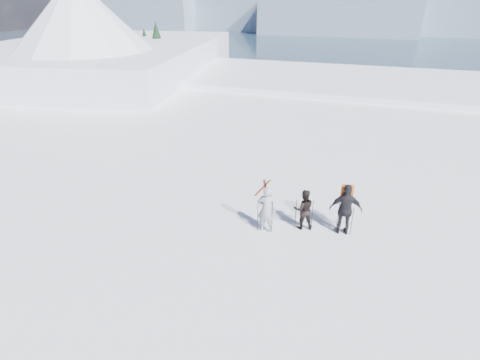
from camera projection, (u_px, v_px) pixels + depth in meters
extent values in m
plane|color=white|center=(351.00, 145.00, 70.34)|extent=(220.00, 208.01, 71.62)
cube|color=white|center=(344.00, 144.00, 40.03)|extent=(180.00, 16.00, 14.00)
plane|color=#1F3448|center=(372.00, 54.00, 270.89)|extent=(820.00, 820.00, 0.00)
cube|color=slate|center=(145.00, 14.00, 472.08)|extent=(150.00, 80.00, 34.00)
cube|color=white|center=(143.00, 2.00, 465.88)|extent=(127.50, 70.00, 8.00)
cube|color=slate|center=(242.00, 9.00, 459.91)|extent=(130.00, 80.00, 46.00)
cube|color=slate|center=(339.00, 15.00, 401.30)|extent=(160.00, 80.00, 38.00)
cube|color=white|center=(109.00, 112.00, 45.82)|extent=(29.19, 35.68, 16.00)
cone|color=white|center=(80.00, 28.00, 35.43)|extent=(18.00, 18.00, 9.00)
cone|color=white|center=(89.00, 54.00, 48.01)|extent=(16.00, 16.00, 8.00)
cube|color=#2D2B28|center=(185.00, 128.00, 52.63)|extent=(21.55, 17.87, 14.25)
cone|color=black|center=(197.00, 94.00, 45.42)|extent=(5.60, 5.60, 10.00)
cone|color=black|center=(149.00, 75.00, 50.99)|extent=(6.72, 6.72, 12.00)
cone|color=black|center=(174.00, 93.00, 44.08)|extent=(6.16, 6.16, 11.00)
cone|color=black|center=(142.00, 88.00, 46.39)|extent=(6.16, 6.16, 11.00)
cone|color=black|center=(199.00, 88.00, 48.25)|extent=(5.60, 5.60, 10.00)
cone|color=black|center=(160.00, 76.00, 48.20)|extent=(7.28, 7.28, 13.00)
imported|color=#90949D|center=(266.00, 209.00, 13.38)|extent=(0.69, 0.48, 1.81)
imported|color=black|center=(304.00, 209.00, 13.63)|extent=(0.92, 0.82, 1.56)
imported|color=black|center=(346.00, 210.00, 13.23)|extent=(1.20, 0.64, 1.95)
cube|color=#E65215|center=(350.00, 174.00, 12.89)|extent=(0.45, 0.29, 0.59)
cylinder|color=black|center=(258.00, 216.00, 13.51)|extent=(0.02, 0.02, 1.26)
cylinder|color=black|center=(272.00, 217.00, 13.39)|extent=(0.02, 0.02, 1.29)
cylinder|color=black|center=(296.00, 214.00, 13.68)|extent=(0.02, 0.02, 1.20)
cylinder|color=black|center=(312.00, 216.00, 13.50)|extent=(0.02, 0.02, 1.27)
cylinder|color=black|center=(338.00, 217.00, 13.34)|extent=(0.02, 0.02, 1.34)
cylinder|color=black|center=(352.00, 222.00, 13.24)|extent=(0.02, 0.02, 1.15)
cube|color=black|center=(263.00, 188.00, 16.81)|extent=(0.32, 1.70, 0.03)
cube|color=black|center=(266.00, 188.00, 16.77)|extent=(0.68, 1.62, 0.03)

